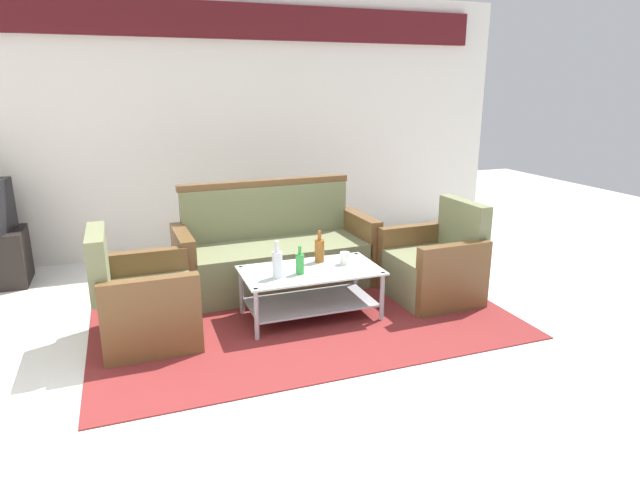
{
  "coord_description": "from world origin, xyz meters",
  "views": [
    {
      "loc": [
        -1.18,
        -3.0,
        1.82
      ],
      "look_at": [
        0.21,
        0.81,
        0.65
      ],
      "focal_mm": 30.17,
      "sensor_mm": 36.0,
      "label": 1
    }
  ],
  "objects_px": {
    "armchair_left": "(144,304)",
    "coffee_table": "(311,286)",
    "bottle_brown": "(319,250)",
    "cup": "(345,258)",
    "bottle_green": "(300,263)",
    "couch": "(276,254)",
    "armchair_right": "(434,267)",
    "bottle_clear": "(277,264)"
  },
  "relations": [
    {
      "from": "bottle_clear",
      "to": "coffee_table",
      "type": "bearing_deg",
      "value": 16.71
    },
    {
      "from": "couch",
      "to": "bottle_clear",
      "type": "xyz_separation_m",
      "value": [
        -0.22,
        -0.87,
        0.2
      ]
    },
    {
      "from": "armchair_right",
      "to": "cup",
      "type": "bearing_deg",
      "value": 87.75
    },
    {
      "from": "couch",
      "to": "bottle_clear",
      "type": "bearing_deg",
      "value": 73.57
    },
    {
      "from": "bottle_brown",
      "to": "cup",
      "type": "height_order",
      "value": "bottle_brown"
    },
    {
      "from": "bottle_brown",
      "to": "cup",
      "type": "relative_size",
      "value": 2.66
    },
    {
      "from": "couch",
      "to": "armchair_right",
      "type": "relative_size",
      "value": 2.14
    },
    {
      "from": "bottle_green",
      "to": "cup",
      "type": "height_order",
      "value": "bottle_green"
    },
    {
      "from": "couch",
      "to": "bottle_brown",
      "type": "height_order",
      "value": "couch"
    },
    {
      "from": "armchair_left",
      "to": "bottle_green",
      "type": "relative_size",
      "value": 3.78
    },
    {
      "from": "armchair_right",
      "to": "bottle_clear",
      "type": "bearing_deg",
      "value": 92.98
    },
    {
      "from": "armchair_left",
      "to": "armchair_right",
      "type": "xyz_separation_m",
      "value": [
        2.44,
        -0.02,
        0.0
      ]
    },
    {
      "from": "armchair_right",
      "to": "coffee_table",
      "type": "relative_size",
      "value": 0.77
    },
    {
      "from": "couch",
      "to": "cup",
      "type": "height_order",
      "value": "couch"
    },
    {
      "from": "coffee_table",
      "to": "bottle_brown",
      "type": "xyz_separation_m",
      "value": [
        0.14,
        0.16,
        0.24
      ]
    },
    {
      "from": "coffee_table",
      "to": "armchair_left",
      "type": "bearing_deg",
      "value": 178.23
    },
    {
      "from": "coffee_table",
      "to": "cup",
      "type": "relative_size",
      "value": 11.0
    },
    {
      "from": "couch",
      "to": "armchair_right",
      "type": "distance_m",
      "value": 1.45
    },
    {
      "from": "bottle_brown",
      "to": "cup",
      "type": "distance_m",
      "value": 0.22
    },
    {
      "from": "bottle_brown",
      "to": "bottle_green",
      "type": "height_order",
      "value": "bottle_brown"
    },
    {
      "from": "armchair_right",
      "to": "coffee_table",
      "type": "distance_m",
      "value": 1.16
    },
    {
      "from": "cup",
      "to": "armchair_right",
      "type": "bearing_deg",
      "value": -0.8
    },
    {
      "from": "bottle_brown",
      "to": "cup",
      "type": "xyz_separation_m",
      "value": [
        0.17,
        -0.13,
        -0.05
      ]
    },
    {
      "from": "coffee_table",
      "to": "couch",
      "type": "bearing_deg",
      "value": 95.4
    },
    {
      "from": "armchair_left",
      "to": "coffee_table",
      "type": "xyz_separation_m",
      "value": [
        1.28,
        -0.04,
        -0.02
      ]
    },
    {
      "from": "armchair_left",
      "to": "coffee_table",
      "type": "bearing_deg",
      "value": 87.88
    },
    {
      "from": "coffee_table",
      "to": "bottle_green",
      "type": "distance_m",
      "value": 0.26
    },
    {
      "from": "couch",
      "to": "armchair_left",
      "type": "height_order",
      "value": "couch"
    },
    {
      "from": "armchair_left",
      "to": "bottle_brown",
      "type": "height_order",
      "value": "armchair_left"
    },
    {
      "from": "bottle_clear",
      "to": "cup",
      "type": "height_order",
      "value": "bottle_clear"
    },
    {
      "from": "coffee_table",
      "to": "cup",
      "type": "bearing_deg",
      "value": 6.57
    },
    {
      "from": "bottle_brown",
      "to": "bottle_green",
      "type": "xyz_separation_m",
      "value": [
        -0.25,
        -0.23,
        -0.02
      ]
    },
    {
      "from": "armchair_left",
      "to": "coffee_table",
      "type": "distance_m",
      "value": 1.28
    },
    {
      "from": "bottle_green",
      "to": "bottle_clear",
      "type": "relative_size",
      "value": 0.78
    },
    {
      "from": "couch",
      "to": "armchair_left",
      "type": "bearing_deg",
      "value": 29.55
    },
    {
      "from": "coffee_table",
      "to": "cup",
      "type": "height_order",
      "value": "cup"
    },
    {
      "from": "armchair_right",
      "to": "bottle_clear",
      "type": "distance_m",
      "value": 1.48
    },
    {
      "from": "bottle_green",
      "to": "cup",
      "type": "bearing_deg",
      "value": 13.69
    },
    {
      "from": "armchair_left",
      "to": "bottle_clear",
      "type": "bearing_deg",
      "value": 82.17
    },
    {
      "from": "armchair_left",
      "to": "bottle_green",
      "type": "xyz_separation_m",
      "value": [
        1.17,
        -0.11,
        0.21
      ]
    },
    {
      "from": "coffee_table",
      "to": "bottle_green",
      "type": "relative_size",
      "value": 4.89
    },
    {
      "from": "couch",
      "to": "bottle_brown",
      "type": "relative_size",
      "value": 6.84
    }
  ]
}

